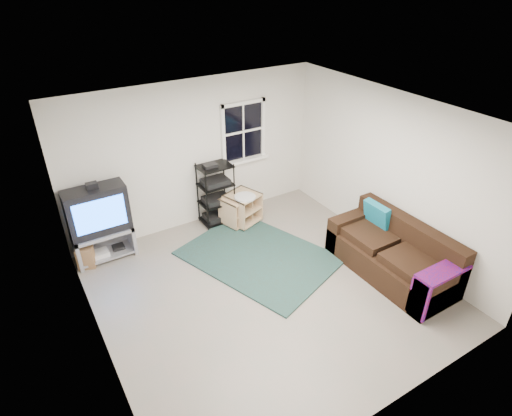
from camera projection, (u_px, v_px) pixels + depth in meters
room at (243, 136)px, 7.67m from camera, size 4.60×4.62×4.60m
tv_unit at (99, 218)px, 6.64m from camera, size 0.92×0.46×1.35m
av_rack at (216, 197)px, 7.70m from camera, size 0.58×0.43×1.17m
side_table_left at (234, 210)px, 7.76m from camera, size 0.56×0.56×0.53m
side_table_right at (241, 206)px, 7.75m from camera, size 0.67×0.67×0.61m
sofa at (393, 255)px, 6.50m from camera, size 0.89×2.02×0.92m
shag_rug at (259, 256)px, 6.99m from camera, size 2.38×2.77×0.03m
paper_bag at (86, 258)px, 6.68m from camera, size 0.30×0.25×0.37m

